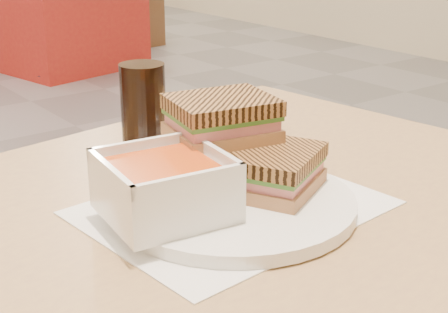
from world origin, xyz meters
TOP-DOWN VIEW (x-y plane):
  - main_table at (-0.10, -1.98)m, footprint 1.28×0.85m
  - tray_liner at (0.02, -2.00)m, footprint 0.37×0.30m
  - plate at (0.02, -2.01)m, footprint 0.30×0.30m
  - soup_bowl at (-0.07, -2.00)m, footprint 0.15×0.15m
  - panini_lower at (0.07, -2.02)m, footprint 0.15×0.14m
  - panini_upper at (0.05, -1.94)m, footprint 0.15×0.13m
  - cola_glass at (0.03, -1.78)m, footprint 0.07×0.07m
  - bg_table_1 at (1.59, 2.04)m, footprint 1.07×1.07m
  - bg_chair_1r at (2.39, 2.46)m, footprint 0.49×0.49m

SIDE VIEW (x-z plane):
  - bg_chair_1r at x=2.39m, z-range 0.00..0.49m
  - bg_table_1 at x=1.59m, z-range 0.00..0.80m
  - main_table at x=-0.10m, z-range 0.26..1.01m
  - tray_liner at x=0.02m, z-range 0.75..0.75m
  - plate at x=0.02m, z-range 0.75..0.77m
  - panini_lower at x=0.07m, z-range 0.77..0.82m
  - soup_bowl at x=-0.07m, z-range 0.76..0.83m
  - cola_glass at x=0.03m, z-range 0.75..0.89m
  - panini_upper at x=0.05m, z-range 0.82..0.87m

